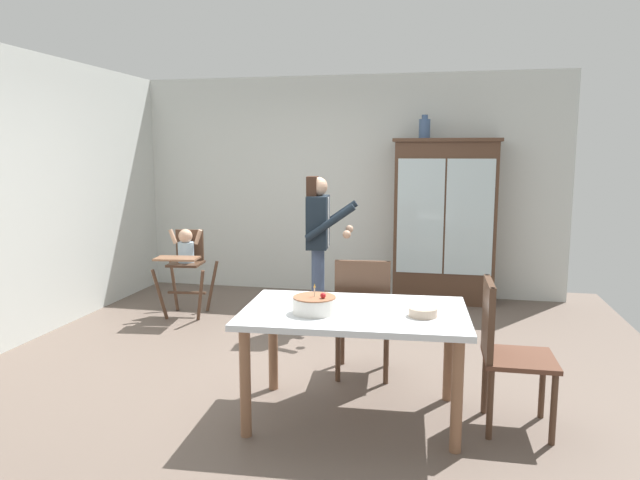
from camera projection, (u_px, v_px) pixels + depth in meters
name	position (u px, v px, depth m)	size (l,w,h in m)	color
ground_plane	(295.00, 363.00, 4.89)	(6.24, 6.24, 0.00)	#66564C
wall_back	(346.00, 186.00, 7.23)	(5.32, 0.06, 2.70)	silver
wall_left	(13.00, 198.00, 5.22)	(0.06, 5.32, 2.70)	silver
china_cabinet	(444.00, 221.00, 6.79)	(1.22, 0.48, 1.92)	#4C3323
ceramic_vase	(425.00, 128.00, 6.68)	(0.13, 0.13, 0.27)	#3D567F
high_chair_with_toddler	(186.00, 256.00, 6.23)	(0.63, 0.73, 0.95)	#4C3323
adult_person	(319.00, 233.00, 5.75)	(0.53, 0.51, 1.53)	#3D4C6B
dining_table	(354.00, 324.00, 3.80)	(1.51, 1.00, 0.74)	silver
birthday_cake	(315.00, 305.00, 3.70)	(0.28, 0.28, 0.19)	white
serving_bowl	(423.00, 312.00, 3.63)	(0.18, 0.18, 0.06)	#C6AD93
dining_chair_far_side	(363.00, 310.00, 4.47)	(0.47, 0.47, 0.96)	#4C3323
dining_chair_right_end	(503.00, 344.00, 3.67)	(0.45, 0.45, 0.96)	#4C3323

